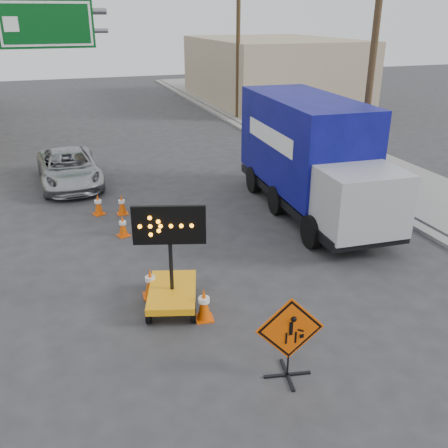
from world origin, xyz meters
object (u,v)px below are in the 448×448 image
arrow_board (172,285)px  box_truck (310,163)px  construction_sign (290,336)px  pickup_truck (69,168)px

arrow_board → box_truck: 7.45m
construction_sign → box_truck: box_truck is taller
arrow_board → box_truck: bearing=54.2°
construction_sign → box_truck: (4.38, 7.54, 0.82)m
pickup_truck → box_truck: bearing=-39.6°
arrow_board → pickup_truck: size_ratio=0.52×
box_truck → arrow_board: bearing=-139.4°
arrow_board → pickup_truck: (-1.72, 10.17, 0.10)m
construction_sign → pickup_truck: 13.61m
construction_sign → arrow_board: size_ratio=0.67×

